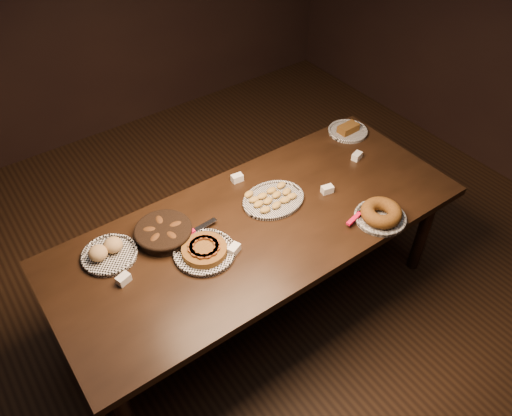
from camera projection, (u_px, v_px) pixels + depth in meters
ground at (260, 302)px, 3.34m from camera, size 5.00×5.00×0.00m
buffet_table at (260, 231)px, 2.88m from camera, size 2.40×1.00×0.75m
apple_tart_plate at (204, 251)px, 2.64m from camera, size 0.35×0.35×0.06m
madeleine_platter at (273, 199)px, 2.95m from camera, size 0.38×0.31×0.04m
bundt_cake_plate at (381, 214)px, 2.82m from camera, size 0.35×0.30×0.09m
croissant_basket at (163, 232)px, 2.71m from camera, size 0.34×0.34×0.08m
bread_roll_plate at (108, 252)px, 2.62m from camera, size 0.30×0.30×0.09m
loaf_plate at (348, 130)px, 3.47m from camera, size 0.28×0.28×0.06m
tent_cards at (263, 206)px, 2.90m from camera, size 1.75×0.54×0.04m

